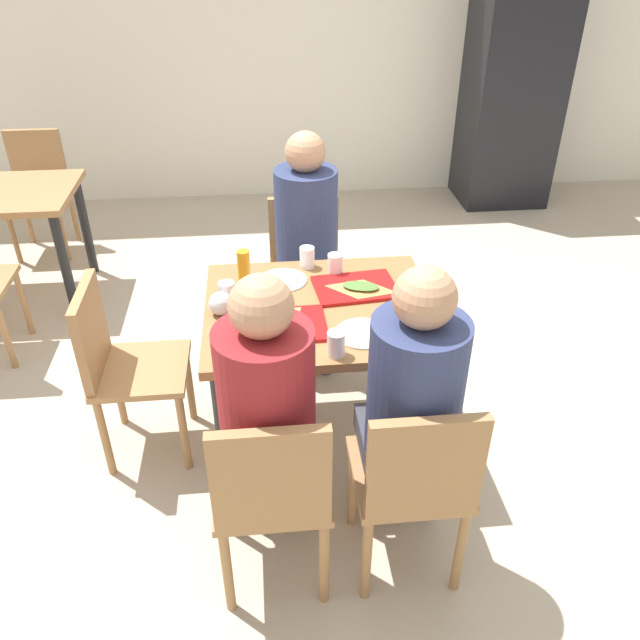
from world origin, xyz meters
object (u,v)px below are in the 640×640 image
(chair_far_side, at_px, (305,264))
(condiment_bottle, at_px, (244,267))
(plastic_cup_b, at_px, (336,344))
(plastic_cup_c, at_px, (227,293))
(soda_can, at_px, (416,286))
(pizza_slice_a, at_px, (276,319))
(background_table, at_px, (2,210))
(plastic_cup_a, at_px, (307,257))
(chair_near_right, at_px, (415,479))
(paper_plate_near_edge, at_px, (363,333))
(person_far_side, at_px, (307,234))
(chair_left_end, at_px, (120,360))
(chair_near_left, at_px, (272,490))
(main_table, at_px, (320,326))
(paper_plate_center, at_px, (283,280))
(person_in_brown_jacket, at_px, (411,397))
(plastic_cup_d, at_px, (335,264))
(tray_red_near, at_px, (282,325))
(background_chair_far, at_px, (38,183))
(pizza_slice_b, at_px, (361,287))
(person_in_red, at_px, (267,407))
(drink_fridge, at_px, (513,86))
(foil_bundle, at_px, (221,303))
(tray_red_far, at_px, (355,287))

(chair_far_side, bearing_deg, condiment_bottle, -119.08)
(plastic_cup_b, height_order, plastic_cup_c, same)
(soda_can, bearing_deg, pizza_slice_a, -166.43)
(background_table, bearing_deg, plastic_cup_a, -32.91)
(plastic_cup_c, distance_m, condiment_bottle, 0.19)
(chair_far_side, xyz_separation_m, background_table, (-1.81, 0.71, 0.10))
(chair_near_right, relative_size, paper_plate_near_edge, 3.89)
(soda_can, relative_size, condiment_bottle, 0.76)
(chair_far_side, bearing_deg, person_far_side, -90.00)
(chair_left_end, height_order, condiment_bottle, condiment_bottle)
(chair_near_left, bearing_deg, paper_plate_near_edge, 55.61)
(main_table, distance_m, chair_near_right, 0.85)
(chair_far_side, bearing_deg, soda_can, -62.01)
(main_table, bearing_deg, chair_far_side, 90.00)
(person_far_side, bearing_deg, pizza_slice_a, -103.64)
(main_table, distance_m, paper_plate_center, 0.30)
(paper_plate_near_edge, bearing_deg, person_in_brown_jacket, -77.24)
(plastic_cup_a, distance_m, plastic_cup_d, 0.15)
(tray_red_near, bearing_deg, chair_far_side, 79.79)
(plastic_cup_d, bearing_deg, chair_left_end, -164.23)
(chair_near_right, xyz_separation_m, paper_plate_center, (-0.39, 1.04, 0.23))
(background_chair_far, bearing_deg, chair_near_right, -56.06)
(pizza_slice_b, bearing_deg, plastic_cup_a, 129.36)
(chair_near_left, height_order, person_in_brown_jacket, person_in_brown_jacket)
(person_in_red, distance_m, person_far_side, 1.35)
(paper_plate_near_edge, xyz_separation_m, plastic_cup_b, (-0.12, -0.13, 0.05))
(paper_plate_center, distance_m, background_chair_far, 2.62)
(pizza_slice_a, distance_m, drink_fridge, 3.62)
(chair_near_left, distance_m, tray_red_near, 0.70)
(plastic_cup_b, xyz_separation_m, background_table, (-1.83, 1.87, -0.17))
(foil_bundle, bearing_deg, paper_plate_near_edge, -20.52)
(tray_red_near, relative_size, pizza_slice_a, 1.39)
(drink_fridge, bearing_deg, plastic_cup_b, -119.73)
(tray_red_near, bearing_deg, chair_near_left, -96.38)
(chair_far_side, height_order, drink_fridge, drink_fridge)
(person_far_side, xyz_separation_m, plastic_cup_b, (0.02, -1.03, 0.03))
(chair_far_side, xyz_separation_m, paper_plate_near_edge, (0.15, -1.04, 0.23))
(person_far_side, relative_size, plastic_cup_c, 12.65)
(chair_near_right, distance_m, person_in_red, 0.57)
(person_in_red, xyz_separation_m, soda_can, (0.66, 0.69, 0.04))
(chair_left_end, bearing_deg, person_in_red, -46.64)
(plastic_cup_a, bearing_deg, background_chair_far, 133.39)
(plastic_cup_d, relative_size, background_chair_far, 0.12)
(tray_red_far, height_order, foil_bundle, foil_bundle)
(tray_red_far, relative_size, plastic_cup_d, 3.60)
(main_table, relative_size, foil_bundle, 9.82)
(pizza_slice_b, bearing_deg, tray_red_near, -145.95)
(foil_bundle, bearing_deg, soda_can, 2.90)
(plastic_cup_b, height_order, plastic_cup_d, same)
(person_far_side, relative_size, tray_red_far, 3.51)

